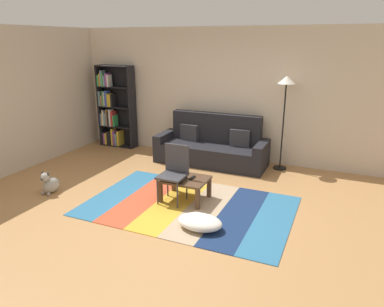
{
  "coord_description": "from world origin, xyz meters",
  "views": [
    {
      "loc": [
        2.33,
        -4.56,
        2.44
      ],
      "look_at": [
        0.09,
        0.57,
        0.65
      ],
      "focal_mm": 33.37,
      "sensor_mm": 36.0,
      "label": 1
    }
  ],
  "objects_px": {
    "tv_remote": "(192,178)",
    "folding_chair": "(174,169)",
    "couch": "(212,147)",
    "bookshelf": "(113,111)",
    "pouf": "(200,222)",
    "coffee_table": "(185,182)",
    "dog": "(50,184)",
    "standing_lamp": "(286,92)"
  },
  "relations": [
    {
      "from": "coffee_table",
      "to": "folding_chair",
      "type": "distance_m",
      "value": 0.28
    },
    {
      "from": "couch",
      "to": "bookshelf",
      "type": "height_order",
      "value": "bookshelf"
    },
    {
      "from": "dog",
      "to": "tv_remote",
      "type": "distance_m",
      "value": 2.39
    },
    {
      "from": "standing_lamp",
      "to": "tv_remote",
      "type": "relative_size",
      "value": 12.04
    },
    {
      "from": "dog",
      "to": "folding_chair",
      "type": "height_order",
      "value": "folding_chair"
    },
    {
      "from": "bookshelf",
      "to": "pouf",
      "type": "bearing_deg",
      "value": -40.42
    },
    {
      "from": "pouf",
      "to": "standing_lamp",
      "type": "relative_size",
      "value": 0.34
    },
    {
      "from": "bookshelf",
      "to": "coffee_table",
      "type": "height_order",
      "value": "bookshelf"
    },
    {
      "from": "couch",
      "to": "bookshelf",
      "type": "xyz_separation_m",
      "value": [
        -2.6,
        0.28,
        0.51
      ]
    },
    {
      "from": "folding_chair",
      "to": "dog",
      "type": "bearing_deg",
      "value": -116.73
    },
    {
      "from": "tv_remote",
      "to": "couch",
      "type": "bearing_deg",
      "value": 104.8
    },
    {
      "from": "bookshelf",
      "to": "standing_lamp",
      "type": "relative_size",
      "value": 1.05
    },
    {
      "from": "bookshelf",
      "to": "dog",
      "type": "relative_size",
      "value": 4.75
    },
    {
      "from": "pouf",
      "to": "folding_chair",
      "type": "distance_m",
      "value": 1.08
    },
    {
      "from": "couch",
      "to": "bookshelf",
      "type": "relative_size",
      "value": 1.2
    },
    {
      "from": "pouf",
      "to": "tv_remote",
      "type": "height_order",
      "value": "tv_remote"
    },
    {
      "from": "tv_remote",
      "to": "folding_chair",
      "type": "xyz_separation_m",
      "value": [
        -0.25,
        -0.12,
        0.16
      ]
    },
    {
      "from": "pouf",
      "to": "folding_chair",
      "type": "bearing_deg",
      "value": 136.1
    },
    {
      "from": "couch",
      "to": "standing_lamp",
      "type": "xyz_separation_m",
      "value": [
        1.36,
        0.21,
        1.17
      ]
    },
    {
      "from": "couch",
      "to": "tv_remote",
      "type": "height_order",
      "value": "couch"
    },
    {
      "from": "couch",
      "to": "coffee_table",
      "type": "height_order",
      "value": "couch"
    },
    {
      "from": "tv_remote",
      "to": "folding_chair",
      "type": "distance_m",
      "value": 0.32
    },
    {
      "from": "coffee_table",
      "to": "standing_lamp",
      "type": "xyz_separation_m",
      "value": [
        1.12,
        2.07,
        1.2
      ]
    },
    {
      "from": "coffee_table",
      "to": "tv_remote",
      "type": "xyz_separation_m",
      "value": [
        0.11,
        0.04,
        0.07
      ]
    },
    {
      "from": "coffee_table",
      "to": "couch",
      "type": "bearing_deg",
      "value": 97.44
    },
    {
      "from": "standing_lamp",
      "to": "coffee_table",
      "type": "bearing_deg",
      "value": -118.4
    },
    {
      "from": "pouf",
      "to": "coffee_table",
      "type": "bearing_deg",
      "value": 126.69
    },
    {
      "from": "pouf",
      "to": "bookshelf",
      "type": "bearing_deg",
      "value": 139.58
    },
    {
      "from": "dog",
      "to": "folding_chair",
      "type": "relative_size",
      "value": 0.44
    },
    {
      "from": "bookshelf",
      "to": "folding_chair",
      "type": "relative_size",
      "value": 2.1
    },
    {
      "from": "folding_chair",
      "to": "coffee_table",
      "type": "bearing_deg",
      "value": 76.49
    },
    {
      "from": "folding_chair",
      "to": "couch",
      "type": "bearing_deg",
      "value": 140.54
    },
    {
      "from": "bookshelf",
      "to": "tv_remote",
      "type": "bearing_deg",
      "value": -35.42
    },
    {
      "from": "folding_chair",
      "to": "standing_lamp",
      "type": "bearing_deg",
      "value": 107.16
    },
    {
      "from": "standing_lamp",
      "to": "folding_chair",
      "type": "relative_size",
      "value": 2.01
    },
    {
      "from": "coffee_table",
      "to": "standing_lamp",
      "type": "bearing_deg",
      "value": 61.6
    },
    {
      "from": "bookshelf",
      "to": "folding_chair",
      "type": "height_order",
      "value": "bookshelf"
    },
    {
      "from": "bookshelf",
      "to": "tv_remote",
      "type": "height_order",
      "value": "bookshelf"
    },
    {
      "from": "standing_lamp",
      "to": "folding_chair",
      "type": "xyz_separation_m",
      "value": [
        -1.26,
        -2.15,
        -0.97
      ]
    },
    {
      "from": "pouf",
      "to": "dog",
      "type": "distance_m",
      "value": 2.75
    },
    {
      "from": "standing_lamp",
      "to": "pouf",
      "type": "bearing_deg",
      "value": -100.95
    },
    {
      "from": "pouf",
      "to": "dog",
      "type": "bearing_deg",
      "value": 177.57
    }
  ]
}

